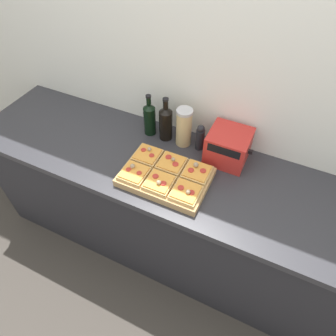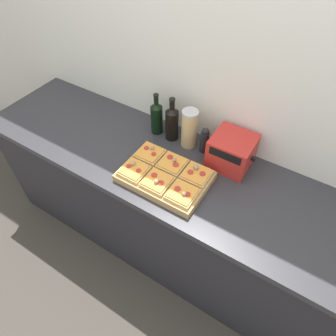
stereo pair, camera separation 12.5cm
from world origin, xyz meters
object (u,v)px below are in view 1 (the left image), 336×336
at_px(cutting_board, 166,177).
at_px(toaster_oven, 228,146).
at_px(pepper_mill, 200,137).
at_px(grain_jar_tall, 184,127).
at_px(wine_bottle, 166,122).
at_px(olive_oil_bottle, 150,118).

distance_m(cutting_board, toaster_oven, 0.39).
distance_m(cutting_board, pepper_mill, 0.33).
bearing_deg(toaster_oven, pepper_mill, 175.31).
height_order(cutting_board, pepper_mill, pepper_mill).
bearing_deg(grain_jar_tall, toaster_oven, -2.94).
height_order(cutting_board, toaster_oven, toaster_oven).
bearing_deg(grain_jar_tall, wine_bottle, 180.00).
bearing_deg(olive_oil_bottle, wine_bottle, 0.00).
xyz_separation_m(grain_jar_tall, pepper_mill, (0.10, 0.00, -0.04)).
relative_size(cutting_board, pepper_mill, 2.75).
height_order(cutting_board, grain_jar_tall, grain_jar_tall).
height_order(wine_bottle, grain_jar_tall, wine_bottle).
bearing_deg(pepper_mill, cutting_board, -103.06).
bearing_deg(wine_bottle, grain_jar_tall, -0.00).
relative_size(olive_oil_bottle, pepper_mill, 1.62).
distance_m(grain_jar_tall, pepper_mill, 0.11).
xyz_separation_m(grain_jar_tall, toaster_oven, (0.28, -0.01, -0.03)).
distance_m(wine_bottle, pepper_mill, 0.22).
distance_m(cutting_board, wine_bottle, 0.36).
distance_m(cutting_board, olive_oil_bottle, 0.41).
bearing_deg(pepper_mill, toaster_oven, -4.69).
xyz_separation_m(cutting_board, toaster_oven, (0.25, 0.30, 0.07)).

